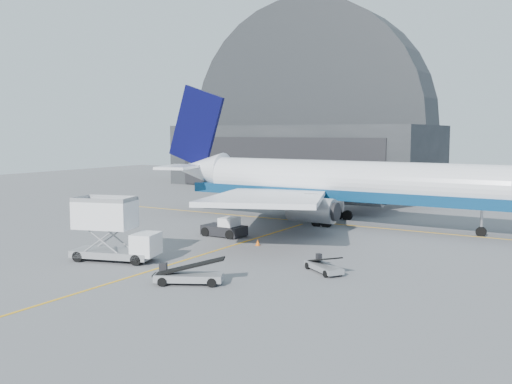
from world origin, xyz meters
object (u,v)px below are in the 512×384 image
Objects in this scene: airliner at (333,183)px; belt_loader_a at (188,276)px; catering_truck at (112,231)px; belt_loader_b at (323,266)px; pushback_tug at (225,229)px.

belt_loader_a is at bearing -85.79° from airliner.
catering_truck reaches higher than belt_loader_b.
airliner is 28.96m from catering_truck.
airliner reaches higher than catering_truck.
airliner is at bearing 147.70° from belt_loader_b.
belt_loader_a is (9.93, -2.62, -1.94)m from catering_truck.
airliner is 30.83m from belt_loader_a.
airliner reaches higher than pushback_tug.
airliner reaches higher than belt_loader_a.
catering_truck reaches higher than pushback_tug.
belt_loader_a is 10.53m from belt_loader_b.
belt_loader_a is at bearing -62.24° from pushback_tug.
airliner is 9.76× the size of belt_loader_a.
airliner is 12.44× the size of belt_loader_b.
catering_truck reaches higher than belt_loader_a.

